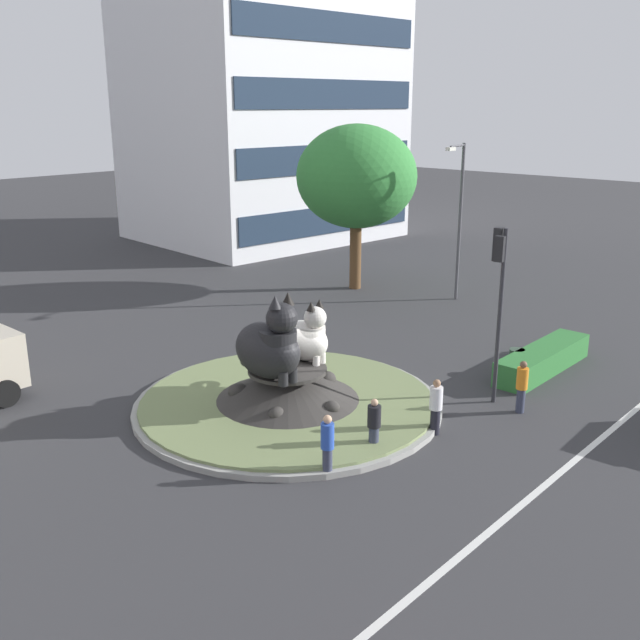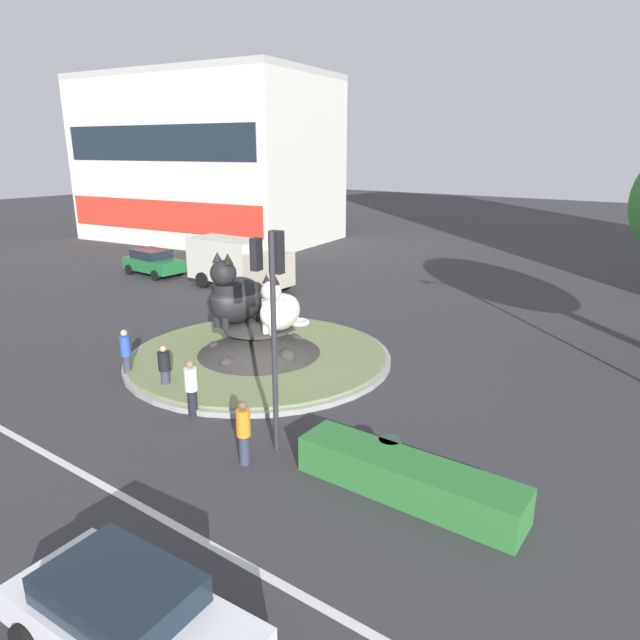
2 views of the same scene
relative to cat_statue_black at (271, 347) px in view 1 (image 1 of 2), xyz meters
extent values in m
plane|color=#333335|center=(0.94, 0.22, -2.35)|extent=(160.00, 160.00, 0.00)
cube|color=silver|center=(0.94, -8.29, -2.34)|extent=(112.00, 0.20, 0.01)
cylinder|color=gray|center=(0.94, 0.22, -2.26)|extent=(9.96, 9.96, 0.18)
cylinder|color=#707F51|center=(0.94, 0.22, -2.12)|extent=(9.56, 9.56, 0.09)
cone|color=#33302D|center=(0.94, 0.22, -1.55)|extent=(4.64, 4.64, 1.06)
cylinder|color=#33302D|center=(0.94, 0.22, -1.08)|extent=(2.55, 2.55, 0.12)
ellipsoid|color=#33302D|center=(2.51, -0.06, -1.79)|extent=(0.71, 0.59, 0.57)
ellipsoid|color=#33302D|center=(1.51, 1.64, -1.84)|extent=(0.60, 0.46, 0.48)
ellipsoid|color=#33302D|center=(-0.17, 1.40, -1.81)|extent=(0.66, 0.59, 0.53)
ellipsoid|color=#33302D|center=(-0.48, -0.70, -1.86)|extent=(0.53, 0.43, 0.43)
ellipsoid|color=#33302D|center=(1.03, -1.60, -1.88)|extent=(0.50, 0.51, 0.40)
ellipsoid|color=black|center=(-0.01, 0.13, -0.14)|extent=(1.54, 2.41, 1.75)
cylinder|color=black|center=(-0.01, -0.35, 0.05)|extent=(1.14, 1.14, 1.09)
sphere|color=black|center=(-0.01, -0.52, 1.01)|extent=(0.96, 0.96, 0.96)
torus|color=black|center=(0.39, 1.11, -0.84)|extent=(1.22, 1.22, 0.22)
cone|color=black|center=(0.25, -0.53, 1.57)|extent=(0.40, 0.40, 0.39)
cone|color=black|center=(-0.28, -0.52, 1.57)|extent=(0.40, 0.40, 0.39)
cylinder|color=black|center=(0.18, -0.74, -0.80)|extent=(0.31, 0.31, 0.44)
cylinder|color=black|center=(-0.21, -0.74, -0.80)|extent=(0.31, 0.31, 0.44)
ellipsoid|color=silver|center=(1.88, 0.38, -0.35)|extent=(1.22, 1.87, 1.33)
cylinder|color=silver|center=(1.89, 0.02, -0.20)|extent=(0.89, 0.89, 0.83)
sphere|color=silver|center=(1.90, -0.12, 0.53)|extent=(0.73, 0.73, 0.73)
torus|color=silver|center=(2.16, 1.14, -0.88)|extent=(0.99, 0.99, 0.17)
cone|color=black|center=(2.10, -0.11, 0.96)|extent=(0.31, 0.31, 0.30)
cone|color=black|center=(1.70, -0.12, 0.96)|extent=(0.31, 0.31, 0.30)
cylinder|color=silver|center=(2.05, -0.28, -0.85)|extent=(0.23, 0.23, 0.33)
cylinder|color=silver|center=(1.75, -0.29, -0.85)|extent=(0.23, 0.23, 0.33)
cylinder|color=#2D2D33|center=(5.78, -4.56, 0.55)|extent=(0.14, 0.14, 5.79)
cube|color=black|center=(5.74, -4.34, 2.92)|extent=(0.35, 0.28, 1.05)
sphere|color=#360606|center=(5.73, -4.26, 3.23)|extent=(0.18, 0.18, 0.18)
sphere|color=#392706|center=(5.73, -4.26, 2.92)|extent=(0.18, 0.18, 0.18)
sphere|color=green|center=(5.73, -4.26, 2.60)|extent=(0.18, 0.18, 0.18)
cube|color=black|center=(5.33, -4.62, 2.86)|extent=(0.24, 0.31, 0.80)
cube|color=silver|center=(22.44, 23.92, 11.74)|extent=(17.40, 15.48, 28.17)
cube|color=#233347|center=(21.83, 16.83, -0.33)|extent=(15.22, 1.41, 1.83)
cube|color=#233347|center=(21.83, 16.83, 3.69)|extent=(15.22, 1.41, 1.83)
cube|color=#233347|center=(21.83, 16.83, 7.71)|extent=(15.22, 1.41, 1.83)
cube|color=#233347|center=(21.83, 16.83, 11.74)|extent=(15.22, 1.41, 1.83)
cube|color=#2D7033|center=(9.57, -4.44, -1.90)|extent=(5.38, 1.20, 0.90)
cylinder|color=brown|center=(14.60, 8.66, -0.64)|extent=(0.61, 0.61, 3.42)
ellipsoid|color=#337F38|center=(14.60, 8.66, 3.55)|extent=(6.20, 6.20, 5.27)
cylinder|color=#4C4C51|center=(16.28, 3.45, 1.50)|extent=(0.16, 0.16, 7.69)
cylinder|color=#4C4C51|center=(15.46, 3.30, 5.24)|extent=(1.66, 0.39, 0.10)
cube|color=silver|center=(14.64, 3.15, 5.14)|extent=(0.50, 0.24, 0.16)
cylinder|color=#33384C|center=(5.59, -5.60, -1.95)|extent=(0.27, 0.27, 0.80)
cylinder|color=orange|center=(5.59, -5.60, -1.19)|extent=(0.36, 0.36, 0.70)
sphere|color=brown|center=(5.59, -5.60, -0.73)|extent=(0.23, 0.23, 0.23)
cylinder|color=#33384C|center=(-1.63, -3.78, -1.94)|extent=(0.27, 0.27, 0.81)
cylinder|color=#284CB2|center=(-1.63, -3.78, -1.18)|extent=(0.36, 0.36, 0.70)
sphere|color=tan|center=(-1.63, -3.78, -0.72)|extent=(0.23, 0.23, 0.23)
cylinder|color=black|center=(2.43, -4.46, -1.94)|extent=(0.29, 0.29, 0.80)
cylinder|color=silver|center=(2.43, -4.46, -1.19)|extent=(0.39, 0.39, 0.70)
sphere|color=#936B4C|center=(2.43, -4.46, -0.73)|extent=(0.23, 0.23, 0.23)
cylinder|color=#33384C|center=(0.37, -3.77, -1.98)|extent=(0.29, 0.29, 0.73)
cylinder|color=black|center=(0.37, -3.77, -1.30)|extent=(0.39, 0.39, 0.63)
sphere|color=tan|center=(0.37, -3.77, -0.88)|extent=(0.21, 0.21, 0.21)
cylinder|color=black|center=(-5.21, 7.03, -1.90)|extent=(0.90, 0.30, 0.90)
cylinder|color=#2D4233|center=(8.76, -3.80, -1.90)|extent=(0.56, 0.56, 0.90)
camera|label=1|loc=(-14.46, -15.15, 7.11)|focal=40.54mm
camera|label=2|loc=(14.56, -14.82, 5.34)|focal=31.78mm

